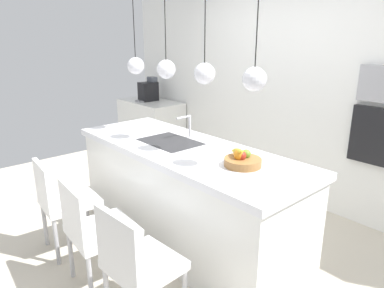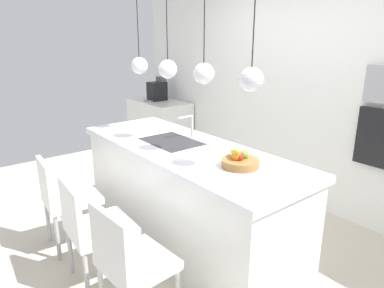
# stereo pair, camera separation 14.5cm
# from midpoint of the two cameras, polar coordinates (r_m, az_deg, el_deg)

# --- Properties ---
(floor) EXTENTS (6.60, 6.60, 0.00)m
(floor) POSITION_cam_midpoint_polar(r_m,az_deg,el_deg) (3.52, 0.18, -15.44)
(floor) COLOR beige
(floor) RESTS_ON ground
(back_wall) EXTENTS (6.00, 0.10, 2.60)m
(back_wall) POSITION_cam_midpoint_polar(r_m,az_deg,el_deg) (4.24, 18.13, 8.22)
(back_wall) COLOR white
(back_wall) RESTS_ON ground
(kitchen_island) EXTENTS (2.40, 0.86, 0.95)m
(kitchen_island) POSITION_cam_midpoint_polar(r_m,az_deg,el_deg) (3.29, 0.19, -8.37)
(kitchen_island) COLOR white
(kitchen_island) RESTS_ON ground
(sink_basin) EXTENTS (0.56, 0.40, 0.02)m
(sink_basin) POSITION_cam_midpoint_polar(r_m,az_deg,el_deg) (3.27, -2.07, 0.33)
(sink_basin) COLOR #2D2D30
(sink_basin) RESTS_ON kitchen_island
(faucet) EXTENTS (0.02, 0.17, 0.22)m
(faucet) POSITION_cam_midpoint_polar(r_m,az_deg,el_deg) (3.36, 0.84, 3.39)
(faucet) COLOR silver
(faucet) RESTS_ON kitchen_island
(fruit_bowl) EXTENTS (0.28, 0.28, 0.16)m
(fruit_bowl) POSITION_cam_midpoint_polar(r_m,az_deg,el_deg) (2.66, 9.33, -2.68)
(fruit_bowl) COLOR #9E6B38
(fruit_bowl) RESTS_ON kitchen_island
(side_counter) EXTENTS (1.10, 0.60, 0.89)m
(side_counter) POSITION_cam_midpoint_polar(r_m,az_deg,el_deg) (5.85, -4.62, 2.72)
(side_counter) COLOR white
(side_counter) RESTS_ON ground
(coffee_machine) EXTENTS (0.20, 0.35, 0.38)m
(coffee_machine) POSITION_cam_midpoint_polar(r_m,az_deg,el_deg) (5.76, -4.97, 8.67)
(coffee_machine) COLOR black
(coffee_machine) RESTS_ON side_counter
(chair_near) EXTENTS (0.46, 0.50, 0.87)m
(chair_near) POSITION_cam_midpoint_polar(r_m,az_deg,el_deg) (3.39, -18.88, -8.12)
(chair_near) COLOR white
(chair_near) RESTS_ON ground
(chair_middle) EXTENTS (0.50, 0.50, 0.88)m
(chair_middle) POSITION_cam_midpoint_polar(r_m,az_deg,el_deg) (2.86, -14.55, -12.70)
(chair_middle) COLOR white
(chair_middle) RESTS_ON ground
(chair_far) EXTENTS (0.48, 0.45, 0.89)m
(chair_far) POSITION_cam_midpoint_polar(r_m,az_deg,el_deg) (2.41, -8.46, -18.22)
(chair_far) COLOR silver
(chair_far) RESTS_ON ground
(pendant_light_left) EXTENTS (0.17, 0.17, 0.77)m
(pendant_light_left) POSITION_cam_midpoint_polar(r_m,az_deg,el_deg) (3.59, -7.40, 12.59)
(pendant_light_left) COLOR silver
(pendant_light_center_left) EXTENTS (0.17, 0.17, 0.77)m
(pendant_light_center_left) POSITION_cam_midpoint_polar(r_m,az_deg,el_deg) (3.18, -2.65, 12.13)
(pendant_light_center_left) COLOR silver
(pendant_light_center_right) EXTENTS (0.17, 0.17, 0.77)m
(pendant_light_center_right) POSITION_cam_midpoint_polar(r_m,az_deg,el_deg) (2.79, 3.45, 11.43)
(pendant_light_center_right) COLOR silver
(pendant_light_right) EXTENTS (0.17, 0.17, 0.77)m
(pendant_light_right) POSITION_cam_midpoint_polar(r_m,az_deg,el_deg) (2.44, 11.34, 10.33)
(pendant_light_right) COLOR silver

